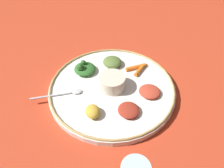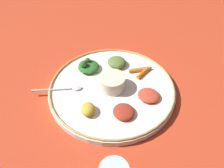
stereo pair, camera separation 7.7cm
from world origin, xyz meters
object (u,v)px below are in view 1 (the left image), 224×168
at_px(greens_pile, 84,68).
at_px(carrot_near_spoon, 140,69).
at_px(spoon, 65,94).
at_px(carrot_outer, 137,67).
at_px(center_bowl, 112,82).

xyz_separation_m(greens_pile, carrot_near_spoon, (-0.04, 0.20, -0.01)).
distance_m(spoon, greens_pile, 0.13).
relative_size(greens_pile, carrot_outer, 1.24).
relative_size(center_bowl, carrot_near_spoon, 1.14).
xyz_separation_m(center_bowl, carrot_near_spoon, (-0.10, 0.09, -0.02)).
distance_m(spoon, carrot_outer, 0.29).
relative_size(center_bowl, spoon, 0.55).
bearing_deg(greens_pile, carrot_outer, 105.91).
distance_m(greens_pile, carrot_near_spoon, 0.21).
relative_size(spoon, greens_pile, 1.53).
bearing_deg(carrot_near_spoon, spoon, -54.95).
xyz_separation_m(spoon, carrot_outer, (-0.18, 0.22, 0.00)).
height_order(spoon, carrot_near_spoon, carrot_near_spoon).
bearing_deg(carrot_outer, carrot_near_spoon, 48.50).
height_order(spoon, greens_pile, greens_pile).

